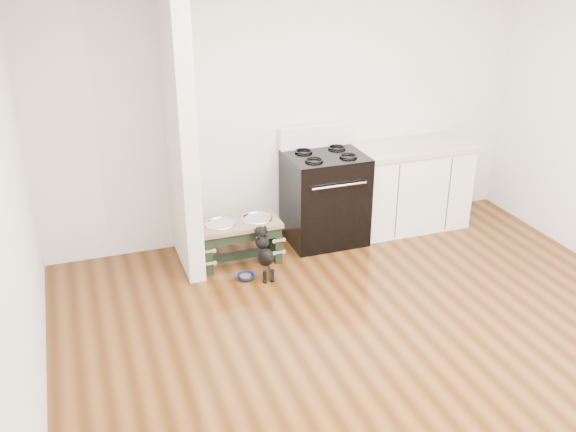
# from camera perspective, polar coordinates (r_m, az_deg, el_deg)

# --- Properties ---
(ground) EXTENTS (5.00, 5.00, 0.00)m
(ground) POSITION_cam_1_polar(r_m,az_deg,el_deg) (4.95, 10.22, -12.81)
(ground) COLOR #40220B
(ground) RESTS_ON ground
(room_shell) EXTENTS (5.00, 5.00, 5.00)m
(room_shell) POSITION_cam_1_polar(r_m,az_deg,el_deg) (4.20, 11.83, 5.20)
(room_shell) COLOR silver
(room_shell) RESTS_ON ground
(partition_wall) EXTENTS (0.15, 0.80, 2.70)m
(partition_wall) POSITION_cam_1_polar(r_m,az_deg,el_deg) (5.78, -9.57, 7.76)
(partition_wall) COLOR silver
(partition_wall) RESTS_ON ground
(oven_range) EXTENTS (0.76, 0.69, 1.14)m
(oven_range) POSITION_cam_1_polar(r_m,az_deg,el_deg) (6.51, 3.26, 1.77)
(oven_range) COLOR black
(oven_range) RESTS_ON ground
(cabinet_run) EXTENTS (1.24, 0.64, 0.91)m
(cabinet_run) POSITION_cam_1_polar(r_m,az_deg,el_deg) (6.95, 10.69, 2.64)
(cabinet_run) COLOR white
(cabinet_run) RESTS_ON ground
(dog_feeder) EXTENTS (0.77, 0.41, 0.44)m
(dog_feeder) POSITION_cam_1_polar(r_m,az_deg,el_deg) (6.13, -4.35, -1.54)
(dog_feeder) COLOR black
(dog_feeder) RESTS_ON ground
(puppy) EXTENTS (0.14, 0.40, 0.47)m
(puppy) POSITION_cam_1_polar(r_m,az_deg,el_deg) (5.87, -2.11, -3.15)
(puppy) COLOR black
(puppy) RESTS_ON ground
(floor_bowl) EXTENTS (0.19, 0.19, 0.05)m
(floor_bowl) POSITION_cam_1_polar(r_m,az_deg,el_deg) (5.93, -3.79, -5.43)
(floor_bowl) COLOR navy
(floor_bowl) RESTS_ON ground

